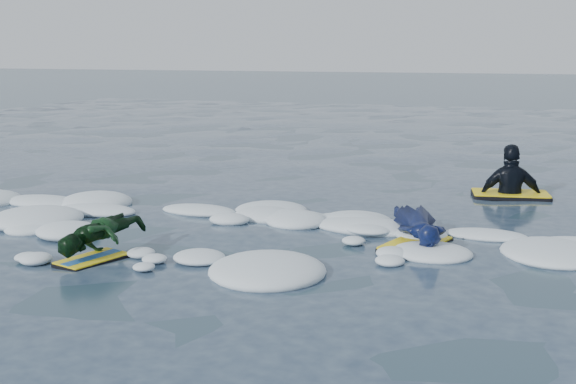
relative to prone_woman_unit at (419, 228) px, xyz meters
name	(u,v)px	position (x,y,z in m)	size (l,w,h in m)	color
ground	(235,256)	(-1.78, -1.10, -0.18)	(120.00, 120.00, 0.00)	#19293D
foam_band	(268,232)	(-1.78, -0.07, -0.18)	(12.00, 3.10, 0.30)	white
prone_woman_unit	(419,228)	(0.00, 0.00, 0.00)	(0.93, 1.51, 0.36)	black
prone_child_unit	(101,238)	(-3.06, -1.62, 0.03)	(0.70, 1.18, 0.42)	black
waiting_rider_unit	(510,199)	(0.93, 2.95, -0.20)	(1.18, 0.76, 1.64)	black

